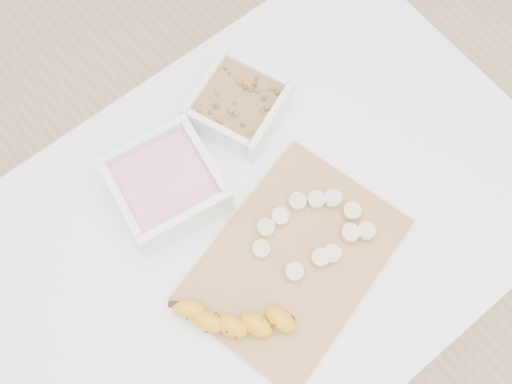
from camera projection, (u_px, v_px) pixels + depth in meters
ground at (262, 290)px, 1.69m from camera, size 3.50×3.50×0.00m
table at (266, 231)px, 1.07m from camera, size 1.00×0.70×0.75m
bowl_yogurt at (166, 184)px, 0.96m from camera, size 0.19×0.19×0.08m
bowl_granola at (238, 106)px, 1.02m from camera, size 0.19×0.19×0.07m
cutting_board at (294, 260)px, 0.95m from camera, size 0.41×0.33×0.01m
banana at (237, 319)px, 0.90m from camera, size 0.15×0.19×0.03m
banana_slices at (314, 229)px, 0.95m from camera, size 0.19×0.14×0.02m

